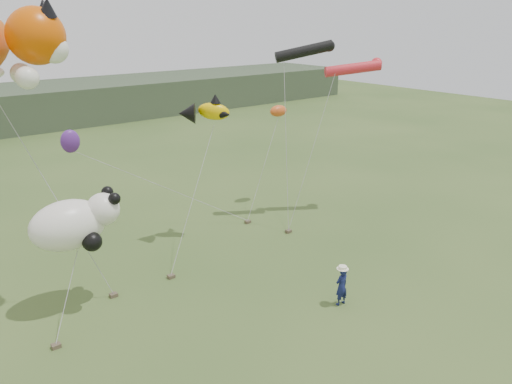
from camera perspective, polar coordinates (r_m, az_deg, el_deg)
ground at (r=20.96m, az=4.67°, el=-12.49°), size 120.00×120.00×0.00m
festival_attendant at (r=20.67m, az=9.75°, el=-10.58°), size 0.62×0.42×1.64m
sandbag_anchors at (r=23.67m, az=-7.62°, el=-8.43°), size 13.45×4.97×0.16m
fish_kite at (r=24.91m, az=-5.97°, el=9.14°), size 2.82×1.84×1.36m
tube_kites at (r=28.66m, az=8.84°, el=14.78°), size 5.87×3.42×2.05m
panda_kite at (r=20.46m, az=-20.06°, el=-3.35°), size 3.44×2.23×2.14m
misc_kites at (r=28.82m, az=-11.49°, el=7.08°), size 12.31×4.87×1.96m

